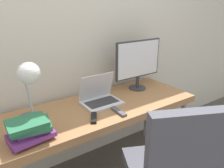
% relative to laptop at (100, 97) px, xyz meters
% --- Properties ---
extents(wall_back, '(8.00, 0.05, 2.60)m').
position_rel_laptop_xyz_m(wall_back, '(-0.05, 0.32, 0.55)').
color(wall_back, beige).
rests_on(wall_back, ground_plane).
extents(desk, '(1.71, 0.61, 0.70)m').
position_rel_laptop_xyz_m(desk, '(-0.05, -0.05, -0.11)').
color(desk, '#996B42').
rests_on(desk, ground_plane).
extents(laptop, '(0.32, 0.24, 0.24)m').
position_rel_laptop_xyz_m(laptop, '(0.00, 0.00, 0.00)').
color(laptop, silver).
rests_on(laptop, desk).
extents(monitor, '(0.51, 0.17, 0.48)m').
position_rel_laptop_xyz_m(monitor, '(0.48, 0.08, 0.22)').
color(monitor, '#333338').
rests_on(monitor, desk).
extents(desk_lamp, '(0.16, 0.32, 0.46)m').
position_rel_laptop_xyz_m(desk_lamp, '(-0.57, -0.08, 0.29)').
color(desk_lamp, '#4C4C51').
rests_on(desk_lamp, desk).
extents(book_stack, '(0.28, 0.23, 0.14)m').
position_rel_laptop_xyz_m(book_stack, '(-0.63, -0.22, 0.02)').
color(book_stack, '#753384').
rests_on(book_stack, desk).
extents(tv_remote, '(0.11, 0.15, 0.02)m').
position_rel_laptop_xyz_m(tv_remote, '(-0.18, -0.21, -0.04)').
color(tv_remote, black).
rests_on(tv_remote, desk).
extents(media_remote, '(0.04, 0.16, 0.02)m').
position_rel_laptop_xyz_m(media_remote, '(0.03, -0.24, -0.04)').
color(media_remote, '#4C4C51').
rests_on(media_remote, desk).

